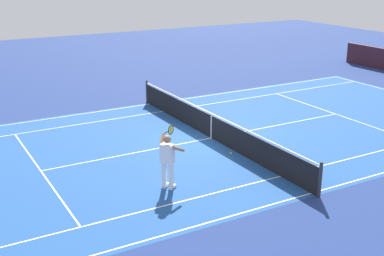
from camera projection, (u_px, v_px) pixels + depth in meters
name	position (u px, v px, depth m)	size (l,w,h in m)	color
ground_plane	(211.00, 138.00, 19.04)	(60.00, 60.00, 0.00)	navy
court_slab	(211.00, 138.00, 19.04)	(24.20, 11.40, 0.00)	#1E4C93
court_line_markings	(211.00, 138.00, 19.03)	(23.85, 11.05, 0.01)	white
tennis_net	(212.00, 126.00, 18.88)	(0.10, 11.70, 1.08)	#2D2D33
tennis_player_near	(168.00, 159.00, 14.56)	(0.83, 1.03, 1.70)	white
tennis_ball	(231.00, 153.00, 17.44)	(0.07, 0.07, 0.07)	#CCE01E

